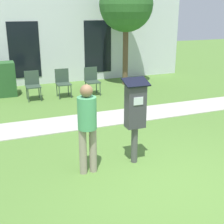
{
  "coord_description": "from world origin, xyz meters",
  "views": [
    {
      "loc": [
        -2.59,
        -3.88,
        2.75
      ],
      "look_at": [
        -0.74,
        0.84,
        1.05
      ],
      "focal_mm": 50.0,
      "sensor_mm": 36.0,
      "label": 1
    }
  ],
  "objects_px": {
    "outdoor_chair_left": "(33,83)",
    "outdoor_chair_middle": "(63,81)",
    "parking_meter": "(135,110)",
    "person_standing": "(87,123)",
    "outdoor_chair_right": "(92,79)"
  },
  "relations": [
    {
      "from": "outdoor_chair_left",
      "to": "outdoor_chair_middle",
      "type": "relative_size",
      "value": 1.0
    },
    {
      "from": "person_standing",
      "to": "outdoor_chair_left",
      "type": "relative_size",
      "value": 1.76
    },
    {
      "from": "parking_meter",
      "to": "outdoor_chair_right",
      "type": "bearing_deg",
      "value": 81.3
    },
    {
      "from": "outdoor_chair_left",
      "to": "outdoor_chair_middle",
      "type": "distance_m",
      "value": 0.95
    },
    {
      "from": "parking_meter",
      "to": "person_standing",
      "type": "relative_size",
      "value": 1.01
    },
    {
      "from": "person_standing",
      "to": "outdoor_chair_right",
      "type": "relative_size",
      "value": 1.76
    },
    {
      "from": "outdoor_chair_middle",
      "to": "outdoor_chair_right",
      "type": "distance_m",
      "value": 0.96
    },
    {
      "from": "parking_meter",
      "to": "person_standing",
      "type": "distance_m",
      "value": 0.92
    },
    {
      "from": "parking_meter",
      "to": "person_standing",
      "type": "height_order",
      "value": "parking_meter"
    },
    {
      "from": "outdoor_chair_left",
      "to": "outdoor_chair_right",
      "type": "bearing_deg",
      "value": -23.13
    },
    {
      "from": "outdoor_chair_left",
      "to": "person_standing",
      "type": "bearing_deg",
      "value": -108.01
    },
    {
      "from": "parking_meter",
      "to": "outdoor_chair_middle",
      "type": "relative_size",
      "value": 1.77
    },
    {
      "from": "outdoor_chair_left",
      "to": "outdoor_chair_right",
      "type": "distance_m",
      "value": 1.91
    },
    {
      "from": "outdoor_chair_middle",
      "to": "outdoor_chair_right",
      "type": "bearing_deg",
      "value": -5.7
    },
    {
      "from": "outdoor_chair_right",
      "to": "person_standing",
      "type": "bearing_deg",
      "value": -91.15
    }
  ]
}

